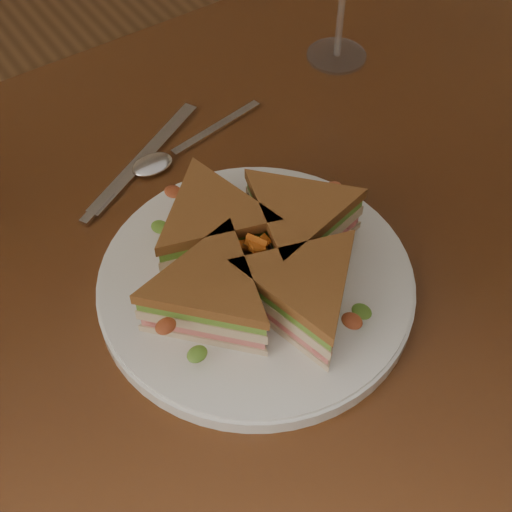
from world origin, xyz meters
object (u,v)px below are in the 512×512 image
(spoon, at_px, (168,156))
(sandwich_wedges, at_px, (256,259))
(plate, at_px, (256,284))
(knife, at_px, (138,165))
(table, at_px, (273,291))

(spoon, bearing_deg, sandwich_wedges, -104.92)
(spoon, bearing_deg, plate, -104.92)
(knife, bearing_deg, spoon, -40.40)
(spoon, height_order, knife, spoon)
(table, relative_size, knife, 6.11)
(sandwich_wedges, height_order, knife, sandwich_wedges)
(table, bearing_deg, sandwich_wedges, -139.46)
(plate, bearing_deg, spoon, 84.07)
(plate, relative_size, sandwich_wedges, 1.10)
(table, xyz_separation_m, plate, (-0.05, -0.05, 0.11))
(table, bearing_deg, plate, -139.46)
(spoon, xyz_separation_m, knife, (-0.04, 0.01, -0.00))
(table, xyz_separation_m, knife, (-0.07, 0.17, 0.10))
(sandwich_wedges, xyz_separation_m, spoon, (0.02, 0.21, -0.04))
(knife, bearing_deg, plate, -113.97)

